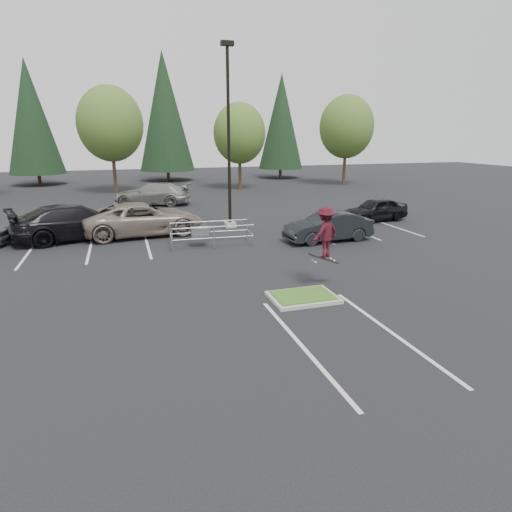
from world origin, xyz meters
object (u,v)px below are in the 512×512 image
object	(u,v)px
light_pole	(229,148)
car_r_charc	(328,227)
cart_corral	(202,232)
car_l_black	(74,222)
conif_a	(31,117)
decid_c	(239,135)
decid_d	(346,129)
car_far_silver	(153,194)
conif_b	(165,112)
decid_b	(110,126)
skateboarder	(325,233)
car_l_tan	(143,219)
car_r_black	(376,210)
conif_c	(281,122)

from	to	relation	value
light_pole	car_r_charc	world-z (taller)	light_pole
cart_corral	car_l_black	xyz separation A→B (m)	(-6.11, 3.48, 0.21)
light_pole	cart_corral	bearing A→B (deg)	-121.00
conif_a	decid_c	bearing A→B (deg)	-26.96
conif_a	decid_d	bearing A→B (deg)	-16.81
decid_d	car_far_silver	world-z (taller)	decid_d
conif_b	car_l_black	size ratio (longest dim) A/B	2.28
decid_b	conif_a	distance (m)	12.43
skateboarder	decid_b	bearing A→B (deg)	-99.85
cart_corral	car_l_tan	bearing A→B (deg)	130.27
car_l_tan	car_r_black	xyz separation A→B (m)	(14.32, -0.34, -0.16)
cart_corral	car_r_charc	distance (m)	6.45
conif_b	car_l_black	distance (m)	30.87
decid_c	car_far_silver	size ratio (longest dim) A/B	1.42
car_r_charc	conif_c	bearing A→B (deg)	160.32
conif_b	cart_corral	world-z (taller)	conif_b
skateboarder	car_l_black	size ratio (longest dim) A/B	0.33
conif_c	car_l_black	bearing A→B (deg)	-128.16
conif_a	cart_corral	bearing A→B (deg)	-69.26
decid_b	conif_c	size ratio (longest dim) A/B	0.77
light_pole	cart_corral	xyz separation A→B (m)	(-2.39, -3.98, -3.85)
conif_b	cart_corral	distance (m)	33.31
conif_c	car_l_tan	world-z (taller)	conif_c
conif_a	conif_b	world-z (taller)	conif_b
cart_corral	conif_c	bearing A→B (deg)	66.05
skateboarder	car_r_charc	xyz separation A→B (m)	(3.30, 6.17, -1.23)
decid_d	car_r_black	distance (m)	21.54
decid_b	car_l_tan	distance (m)	19.84
decid_d	skateboarder	distance (m)	34.03
car_l_tan	cart_corral	bearing A→B (deg)	-148.46
light_pole	car_l_black	distance (m)	9.26
skateboarder	car_far_silver	xyz separation A→B (m)	(-4.37, 21.00, -1.12)
conif_a	car_l_tan	size ratio (longest dim) A/B	2.04
decid_b	decid_c	bearing A→B (deg)	-3.34
light_pole	decid_c	distance (m)	18.67
decid_c	car_l_tan	bearing A→B (deg)	-119.69
car_l_tan	car_l_black	world-z (taller)	car_l_black
car_r_black	conif_a	bearing A→B (deg)	-148.52
conif_c	car_r_black	xyz separation A→B (m)	(-4.18, -28.41, -6.12)
car_r_charc	decid_c	bearing A→B (deg)	172.93
decid_c	decid_d	size ratio (longest dim) A/B	0.89
decid_b	cart_corral	distance (m)	23.50
light_pole	conif_c	xyz separation A→B (m)	(13.50, 27.50, 2.29)
decid_b	skateboarder	distance (m)	30.67
conif_b	conif_a	bearing A→B (deg)	-177.95
cart_corral	light_pole	bearing A→B (deg)	61.83
cart_corral	skateboarder	xyz separation A→B (m)	(3.09, -7.02, 1.27)
car_l_tan	car_l_black	size ratio (longest dim) A/B	1.00
cart_corral	decid_d	bearing A→B (deg)	51.13
car_l_black	conif_c	bearing A→B (deg)	-54.90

